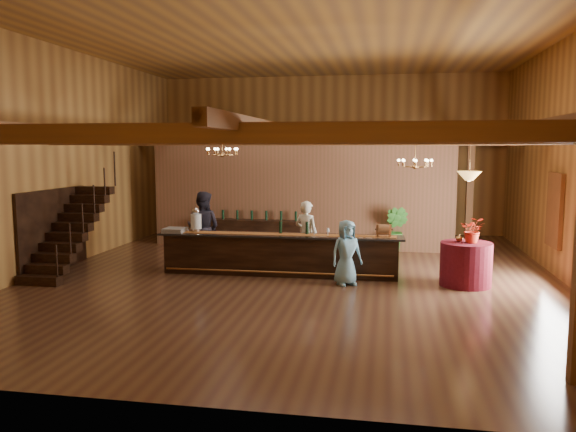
% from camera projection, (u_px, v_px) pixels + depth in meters
% --- Properties ---
extents(floor, '(14.00, 14.00, 0.00)m').
position_uv_depth(floor, '(298.00, 274.00, 13.37)').
color(floor, '#492B1E').
rests_on(floor, ground).
extents(ceiling, '(14.00, 14.00, 0.00)m').
position_uv_depth(ceiling, '(298.00, 37.00, 12.70)').
color(ceiling, '#AF7C34').
rests_on(ceiling, wall_back).
extents(wall_back, '(12.00, 0.10, 5.50)m').
position_uv_depth(wall_back, '(329.00, 155.00, 19.87)').
color(wall_back, '#A67635').
rests_on(wall_back, floor).
extents(wall_front, '(12.00, 0.10, 5.50)m').
position_uv_depth(wall_front, '(199.00, 171.00, 6.19)').
color(wall_front, '#A67635').
rests_on(wall_front, floor).
extents(wall_left, '(0.10, 14.00, 5.50)m').
position_uv_depth(wall_left, '(62.00, 158.00, 14.07)').
color(wall_left, '#A67635').
rests_on(wall_left, floor).
extents(wall_right, '(0.10, 14.00, 5.50)m').
position_uv_depth(wall_right, '(575.00, 159.00, 12.00)').
color(wall_right, '#A67635').
rests_on(wall_right, floor).
extents(beam_grid, '(11.90, 13.90, 0.39)m').
position_uv_depth(beam_grid, '(301.00, 138.00, 13.47)').
color(beam_grid, brown).
rests_on(beam_grid, wall_left).
extents(support_posts, '(9.20, 10.20, 3.20)m').
position_uv_depth(support_posts, '(294.00, 210.00, 12.68)').
color(support_posts, brown).
rests_on(support_posts, floor).
extents(partition_wall, '(9.00, 0.18, 3.10)m').
position_uv_depth(partition_wall, '(300.00, 197.00, 16.69)').
color(partition_wall, brown).
rests_on(partition_wall, floor).
extents(window_right_back, '(0.12, 1.05, 1.75)m').
position_uv_depth(window_right_back, '(555.00, 210.00, 13.13)').
color(window_right_back, white).
rests_on(window_right_back, wall_right).
extents(staircase, '(1.00, 2.80, 2.00)m').
position_uv_depth(staircase, '(69.00, 232.00, 13.46)').
color(staircase, '#321C10').
rests_on(staircase, floor).
extents(backroom_boxes, '(4.10, 0.60, 1.10)m').
position_uv_depth(backroom_boxes, '(315.00, 222.00, 18.73)').
color(backroom_boxes, '#321C10').
rests_on(backroom_boxes, floor).
extents(tasting_bar, '(5.82, 0.84, 0.98)m').
position_uv_depth(tasting_bar, '(280.00, 254.00, 13.29)').
color(tasting_bar, '#321C10').
rests_on(tasting_bar, floor).
extents(beverage_dispenser, '(0.26, 0.26, 0.60)m').
position_uv_depth(beverage_dispenser, '(196.00, 220.00, 13.57)').
color(beverage_dispenser, silver).
rests_on(beverage_dispenser, tasting_bar).
extents(glass_rack_tray, '(0.50, 0.50, 0.10)m').
position_uv_depth(glass_rack_tray, '(175.00, 230.00, 13.59)').
color(glass_rack_tray, gray).
rests_on(glass_rack_tray, tasting_bar).
extents(raffle_drum, '(0.34, 0.24, 0.30)m').
position_uv_depth(raffle_drum, '(384.00, 230.00, 12.79)').
color(raffle_drum, brown).
rests_on(raffle_drum, tasting_bar).
extents(bar_bottle_0, '(0.07, 0.07, 0.30)m').
position_uv_depth(bar_bottle_0, '(281.00, 227.00, 13.32)').
color(bar_bottle_0, black).
rests_on(bar_bottle_0, tasting_bar).
extents(bar_bottle_1, '(0.07, 0.07, 0.30)m').
position_uv_depth(bar_bottle_1, '(307.00, 228.00, 13.22)').
color(bar_bottle_1, black).
rests_on(bar_bottle_1, tasting_bar).
extents(backbar_shelf, '(3.10, 0.71, 0.86)m').
position_uv_depth(backbar_shelf, '(252.00, 234.00, 16.79)').
color(backbar_shelf, '#321C10').
rests_on(backbar_shelf, floor).
extents(round_table, '(1.10, 1.10, 0.95)m').
position_uv_depth(round_table, '(466.00, 264.00, 12.23)').
color(round_table, maroon).
rests_on(round_table, floor).
extents(chandelier_left, '(0.80, 0.80, 0.44)m').
position_uv_depth(chandelier_left, '(222.00, 151.00, 14.04)').
color(chandelier_left, '#A06A35').
rests_on(chandelier_left, beam_grid).
extents(chandelier_right, '(0.80, 0.80, 0.71)m').
position_uv_depth(chandelier_right, '(415.00, 163.00, 13.29)').
color(chandelier_right, '#A06A35').
rests_on(chandelier_right, beam_grid).
extents(pendant_lamp, '(0.52, 0.52, 0.90)m').
position_uv_depth(pendant_lamp, '(469.00, 176.00, 12.00)').
color(pendant_lamp, '#A06A35').
rests_on(pendant_lamp, beam_grid).
extents(bartender, '(0.73, 0.62, 1.71)m').
position_uv_depth(bartender, '(306.00, 235.00, 13.84)').
color(bartender, white).
rests_on(bartender, floor).
extents(staff_second, '(1.02, 0.85, 1.89)m').
position_uv_depth(staff_second, '(203.00, 228.00, 14.46)').
color(staff_second, '#292634').
rests_on(staff_second, floor).
extents(guest, '(0.84, 0.74, 1.44)m').
position_uv_depth(guest, '(346.00, 253.00, 12.27)').
color(guest, '#74AFC9').
rests_on(guest, floor).
extents(floor_plant, '(0.92, 0.85, 1.35)m').
position_uv_depth(floor_plant, '(395.00, 230.00, 15.94)').
color(floor_plant, '#307726').
rests_on(floor_plant, floor).
extents(table_flowers, '(0.58, 0.53, 0.56)m').
position_uv_depth(table_flowers, '(473.00, 230.00, 12.09)').
color(table_flowers, red).
rests_on(table_flowers, round_table).
extents(table_vase, '(0.15, 0.15, 0.27)m').
position_uv_depth(table_vase, '(459.00, 236.00, 12.28)').
color(table_vase, '#A06A35').
rests_on(table_vase, round_table).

